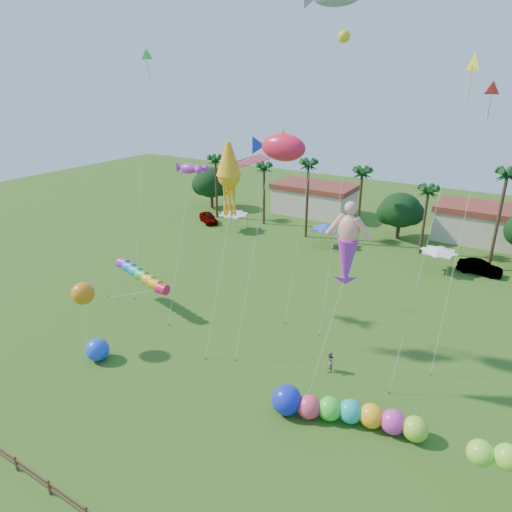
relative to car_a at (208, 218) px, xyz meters
The scene contains 20 objects.
ground 44.90m from the car_a, 55.53° to the right, with size 160.00×160.00×0.00m, color #285116.
tree_line 30.01m from the car_a, 13.55° to the left, with size 69.46×8.91×11.00m.
buildings_row 25.85m from the car_a, 30.19° to the left, with size 35.00×7.00×4.00m.
tent_row 19.52m from the car_a, ahead, with size 31.00×4.00×0.60m.
fence 49.96m from the car_a, 59.43° to the right, with size 36.12×0.12×1.00m.
car_a is the anchor object (origin of this frame).
car_b 37.67m from the car_a, ahead, with size 1.63×4.68×1.54m, color #4C4C54.
spectator_b 39.56m from the car_a, 39.20° to the right, with size 0.82×0.64×1.69m, color gray.
caterpillar_inflatable 44.70m from the car_a, 41.49° to the right, with size 9.85×4.08×2.02m.
blue_ball 36.27m from the car_a, 66.23° to the right, with size 1.81×1.81×1.81m, color blue.
rainbow_tube 28.48m from the car_a, 63.59° to the right, with size 9.55×2.17×3.44m.
green_worm 51.98m from the car_a, 36.90° to the right, with size 9.35×2.29×3.80m.
orange_ball_kite 35.16m from the car_a, 68.40° to the right, with size 1.90×1.90×5.90m.
merman_kite 41.79m from the car_a, 39.05° to the right, with size 2.76×5.17×13.04m.
fish_kite 37.52m from the car_a, 42.44° to the right, with size 5.48×6.03×17.15m.
squid_kite 35.07m from the car_a, 48.83° to the right, with size 2.30×5.37×16.47m.
lobster_kite 29.54m from the car_a, 55.01° to the right, with size 3.53×5.76×13.96m.
delta_kite_red 45.95m from the car_a, 25.98° to the right, with size 1.10×3.43×20.60m.
delta_kite_yellow 46.92m from the car_a, 29.75° to the right, with size 2.03×4.81×22.18m.
delta_kite_green 31.15m from the car_a, 64.10° to the right, with size 1.21×4.36×23.07m.
Camera 1 is at (15.88, -15.39, 20.93)m, focal length 32.00 mm.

